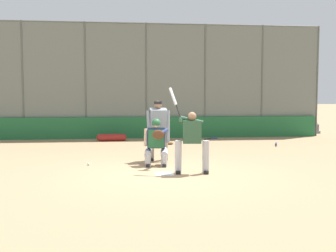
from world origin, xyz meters
name	(u,v)px	position (x,y,z in m)	size (l,w,h in m)	color
ground_plane	(164,174)	(0.00, 0.00, 0.00)	(160.00, 160.00, 0.00)	#9E7F5B
home_plate_marker	(164,174)	(0.00, 0.00, 0.01)	(0.43, 0.43, 0.01)	white
backstop_fence	(146,79)	(0.00, -8.10, 2.57)	(15.64, 0.08, 4.97)	#515651
padding_wall	(146,128)	(0.00, -8.00, 0.46)	(15.25, 0.18, 0.92)	#236638
bleachers_beyond	(206,125)	(-3.11, -10.25, 0.38)	(10.89, 1.95, 1.16)	slate
batter_at_plate	(192,140)	(-0.65, -0.01, 0.79)	(0.91, 0.69, 2.03)	#B7B7BC
catcher_behind_plate	(156,141)	(0.10, -1.15, 0.64)	(0.66, 0.79, 1.23)	#B7B7BC
umpire_home	(158,129)	(-0.02, -1.94, 0.90)	(0.68, 0.44, 1.68)	gray
spare_bat_near_backstop	(213,138)	(-2.79, -7.33, 0.03)	(0.69, 0.50, 0.07)	black
spare_bat_by_padding	(276,144)	(-4.69, -5.02, 0.03)	(0.39, 0.87, 0.07)	black
fielding_glove_on_dirt	(170,143)	(-0.75, -5.58, 0.05)	(0.27, 0.21, 0.10)	brown
baseball_loose	(89,164)	(1.87, -1.37, 0.04)	(0.07, 0.07, 0.07)	white
equipment_bag_dugout_side	(112,137)	(1.47, -7.00, 0.15)	(1.22, 0.29, 0.29)	maroon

